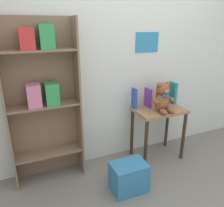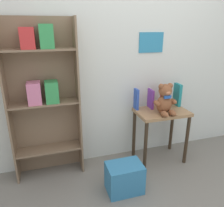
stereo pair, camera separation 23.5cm
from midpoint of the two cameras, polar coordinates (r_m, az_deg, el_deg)
name	(u,v)px [view 1 (the left image)]	position (r m, az deg, el deg)	size (l,w,h in m)	color
wall_back	(125,55)	(2.55, 0.85, 12.56)	(4.80, 0.07, 2.50)	silver
bookshelf_side	(43,94)	(2.27, -20.54, 2.24)	(0.70, 0.23, 1.65)	#7F664C
display_table	(159,118)	(2.64, 9.60, -3.86)	(0.59, 0.39, 0.64)	#9E754C
teddy_bear	(163,98)	(2.48, 10.59, 1.29)	(0.26, 0.24, 0.34)	brown
book_standing_blue	(134,98)	(2.55, 3.22, 1.30)	(0.03, 0.10, 0.24)	#2D51B7
book_standing_purple	(148,98)	(2.61, 6.84, 1.50)	(0.02, 0.14, 0.23)	purple
book_standing_red	(161,96)	(2.70, 10.17, 1.91)	(0.04, 0.13, 0.23)	red
book_standing_teal	(172,93)	(2.79, 13.23, 2.73)	(0.04, 0.14, 0.27)	teal
storage_bin	(129,177)	(2.28, 1.34, -18.67)	(0.35, 0.25, 0.30)	teal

